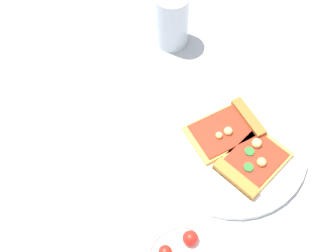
# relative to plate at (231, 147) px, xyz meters

# --- Properties ---
(ground_plane) EXTENTS (2.40, 2.40, 0.00)m
(ground_plane) POSITION_rel_plate_xyz_m (-0.02, 0.03, -0.01)
(ground_plane) COLOR #B2B7BC
(ground_plane) RESTS_ON ground
(plate) EXTENTS (0.27, 0.27, 0.01)m
(plate) POSITION_rel_plate_xyz_m (0.00, 0.00, 0.00)
(plate) COLOR white
(plate) RESTS_ON ground_plane
(pizza_slice_near) EXTENTS (0.15, 0.14, 0.02)m
(pizza_slice_near) POSITION_rel_plate_xyz_m (-0.01, 0.03, 0.01)
(pizza_slice_near) COLOR gold
(pizza_slice_near) RESTS_ON plate
(pizza_slice_far) EXTENTS (0.14, 0.15, 0.02)m
(pizza_slice_far) POSITION_rel_plate_xyz_m (0.03, -0.04, 0.01)
(pizza_slice_far) COLOR gold
(pizza_slice_far) RESTS_ON plate
(soda_glass) EXTENTS (0.07, 0.07, 0.12)m
(soda_glass) POSITION_rel_plate_xyz_m (-0.14, 0.24, 0.05)
(soda_glass) COLOR silver
(soda_glass) RESTS_ON ground_plane
(paper_napkin) EXTENTS (0.18, 0.20, 0.00)m
(paper_napkin) POSITION_rel_plate_xyz_m (-0.27, 0.05, -0.01)
(paper_napkin) COLOR silver
(paper_napkin) RESTS_ON ground_plane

